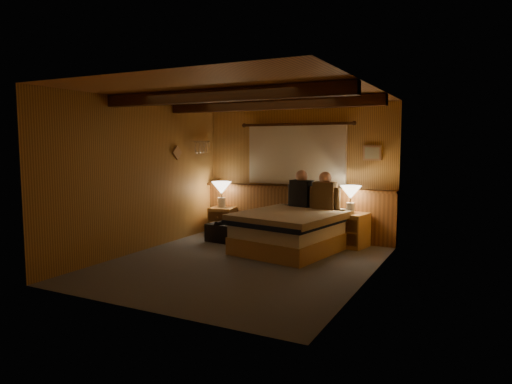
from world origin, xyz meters
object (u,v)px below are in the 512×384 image
Objects in this scene: lamp_right at (351,194)px; duffel_bag at (222,232)px; nightstand_right at (350,230)px; lamp_left at (221,189)px; person_left at (301,192)px; nightstand_left at (222,220)px; bed at (293,230)px; person_right at (325,194)px.

duffel_bag is (-2.10, -0.64, -0.72)m from lamp_right.
lamp_right is (-0.01, 0.01, 0.60)m from nightstand_right.
person_left is at bearing -1.20° from lamp_left.
lamp_left is 2.50m from lamp_right.
nightstand_left is 1.10× the size of lamp_right.
bed is 0.88m from person_left.
nightstand_left is 0.83× the size of nightstand_right.
person_right is at bearing -0.42° from person_left.
nightstand_left is 2.56m from lamp_right.
nightstand_right is at bearing 21.92° from duffel_bag.
lamp_right is 0.69× the size of person_left.
person_right reaches higher than lamp_left.
duffel_bag is (-2.11, -0.63, -0.12)m from nightstand_right.
person_left is at bearing -167.68° from nightstand_right.
lamp_right is 0.70× the size of person_right.
lamp_right reaches higher than bed.
person_left is at bearing -179.27° from lamp_right.
person_left reaches higher than lamp_left.
lamp_left is at bearing 168.28° from bed.
bed is at bearing -21.72° from lamp_left.
bed is at bearing -137.82° from lamp_right.
bed is 4.09× the size of nightstand_left.
person_left reaches higher than bed.
lamp_right is at bearing 52.18° from bed.
bed is at bearing 3.67° from duffel_bag.
lamp_left is 0.75× the size of person_left.
person_right is (2.08, -0.14, 0.63)m from nightstand_left.
nightstand_left is 0.59m from lamp_left.
person_left is 0.47m from person_right.
lamp_left reaches higher than bed.
lamp_left is at bearing -168.53° from person_left.
nightstand_left is at bearing 178.55° from person_right.
person_right is at bearing -163.73° from lamp_right.
nightstand_right is at bearing -7.68° from nightstand_left.
lamp_left reaches higher than nightstand_left.
lamp_left reaches higher than nightstand_right.
person_right is at bearing -10.87° from nightstand_left.
person_right is (0.34, 0.56, 0.55)m from bed.
nightstand_left is at bearing -168.49° from person_left.
nightstand_right is 1.32× the size of lamp_right.
person_right reaches higher than bed.
bed is at bearing -28.92° from nightstand_left.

